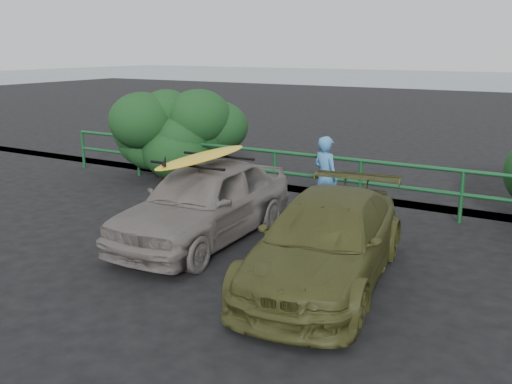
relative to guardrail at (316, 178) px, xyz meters
The scene contains 8 objects.
ground 5.03m from the guardrail, 90.00° to the right, with size 80.00×80.00×0.00m, color black.
guardrail is the anchor object (origin of this frame).
shrub_left 4.84m from the guardrail, behind, with size 3.20×2.40×2.05m, color #17401A, non-canonical shape.
sedan 3.31m from the guardrail, 100.36° to the right, with size 1.62×4.03×1.37m, color slate.
olive_vehicle 4.34m from the guardrail, 63.49° to the right, with size 1.70×4.17×1.21m, color #42441E.
man 1.22m from the guardrail, 56.67° to the right, with size 0.59×0.38×1.61m, color #3F81BF.
roof_rack 3.42m from the guardrail, 100.36° to the right, with size 1.43×1.00×0.05m, color black, non-canonical shape.
surfboard 3.44m from the guardrail, 100.36° to the right, with size 0.53×2.54×0.08m, color yellow.
Camera 1 is at (4.93, -5.88, 3.24)m, focal length 40.00 mm.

